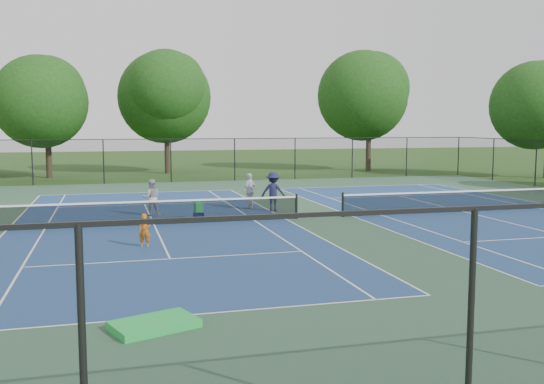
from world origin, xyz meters
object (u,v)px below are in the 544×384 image
object	(u,v)px
tree_back_a	(46,97)
child_player	(145,230)
bystander_b	(273,192)
bystander_a	(250,191)
tree_back_d	(369,91)
tree_back_b	(166,92)
instructor	(151,198)
ball_crate	(199,216)
ball_hopper	(199,207)

from	to	relation	value
tree_back_a	child_player	distance (m)	29.37
tree_back_a	bystander_b	world-z (taller)	tree_back_a
tree_back_a	bystander_a	xyz separation A→B (m)	(10.77, -20.35, -5.19)
tree_back_a	tree_back_d	size ratio (longest dim) A/B	0.88
tree_back_b	tree_back_a	bearing A→B (deg)	-167.47
child_player	instructor	xyz separation A→B (m)	(0.70, 6.87, 0.25)
child_player	ball_crate	distance (m)	5.90
instructor	ball_hopper	size ratio (longest dim) A/B	3.70
bystander_b	ball_crate	xyz separation A→B (m)	(-3.69, -1.54, -0.76)
ball_hopper	child_player	bearing A→B (deg)	-115.56
bystander_a	bystander_b	world-z (taller)	bystander_b
instructor	ball_crate	size ratio (longest dim) A/B	4.59
tree_back_d	ball_crate	world-z (taller)	tree_back_d
ball_crate	tree_back_d	bearing A→B (deg)	51.89
child_player	bystander_a	bearing A→B (deg)	68.03
bystander_b	tree_back_d	bearing A→B (deg)	-97.70
tree_back_d	bystander_b	distance (m)	26.54
ball_crate	ball_hopper	xyz separation A→B (m)	(0.00, 0.00, 0.37)
tree_back_a	bystander_a	world-z (taller)	tree_back_a
tree_back_d	instructor	world-z (taller)	tree_back_d
tree_back_b	instructor	distance (m)	24.36
instructor	bystander_a	bearing A→B (deg)	-166.65
instructor	bystander_a	xyz separation A→B (m)	(4.69, 1.13, 0.04)
bystander_b	ball_hopper	xyz separation A→B (m)	(-3.69, -1.54, -0.39)
ball_crate	ball_hopper	size ratio (longest dim) A/B	0.81
tree_back_b	ball_hopper	bearing A→B (deg)	-92.46
tree_back_a	ball_hopper	bearing A→B (deg)	-71.02
tree_back_a	child_player	bearing A→B (deg)	-79.24
tree_back_d	bystander_b	xyz separation A→B (m)	(-14.38, -21.50, -5.92)
bystander_b	ball_hopper	world-z (taller)	bystander_b
instructor	tree_back_b	bearing A→B (deg)	-97.31
child_player	ball_hopper	world-z (taller)	child_player
tree_back_a	instructor	xyz separation A→B (m)	(6.08, -21.48, -5.23)
ball_hopper	bystander_b	bearing A→B (deg)	22.60
child_player	tree_back_d	bearing A→B (deg)	65.95
instructor	ball_hopper	bearing A→B (deg)	139.53
instructor	bystander_b	size ratio (longest dim) A/B	0.88
instructor	tree_back_a	bearing A→B (deg)	-74.42
ball_crate	instructor	bearing A→B (deg)	139.76
bystander_a	ball_hopper	bearing A→B (deg)	2.35
instructor	child_player	bearing A→B (deg)	83.99
child_player	instructor	bearing A→B (deg)	96.19
tree_back_d	ball_hopper	world-z (taller)	tree_back_d
child_player	ball_hopper	xyz separation A→B (m)	(2.54, 5.31, -0.03)
tree_back_b	instructor	world-z (taller)	tree_back_b
tree_back_d	bystander_a	world-z (taller)	tree_back_d
tree_back_a	ball_crate	distance (m)	25.07
tree_back_d	bystander_a	bearing A→B (deg)	-126.81
tree_back_a	child_player	world-z (taller)	tree_back_a
child_player	bystander_b	xyz separation A→B (m)	(6.23, 6.84, 0.36)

